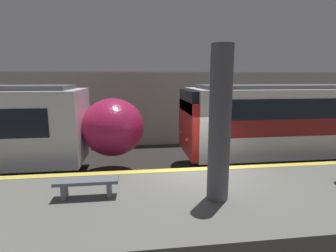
% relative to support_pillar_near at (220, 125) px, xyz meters
% --- Properties ---
extents(ground_plane, '(120.00, 120.00, 0.00)m').
position_rel_support_pillar_near_xyz_m(ground_plane, '(0.05, 2.16, -2.82)').
color(ground_plane, '#282623').
extents(platform, '(40.00, 3.88, 1.04)m').
position_rel_support_pillar_near_xyz_m(platform, '(0.05, 0.22, -2.30)').
color(platform, slate).
rests_on(platform, ground).
extents(station_rear_barrier, '(50.00, 0.15, 4.16)m').
position_rel_support_pillar_near_xyz_m(station_rear_barrier, '(0.05, 9.18, -0.74)').
color(station_rear_barrier, '#B2AD9E').
rests_on(station_rear_barrier, ground).
extents(support_pillar_near, '(0.51, 0.51, 3.58)m').
position_rel_support_pillar_near_xyz_m(support_pillar_near, '(0.00, 0.00, 0.00)').
color(support_pillar_near, '#56565B').
rests_on(support_pillar_near, platform).
extents(platform_bench, '(1.50, 0.40, 0.45)m').
position_rel_support_pillar_near_xyz_m(platform_bench, '(-3.10, 0.45, -1.45)').
color(platform_bench, slate).
rests_on(platform_bench, platform).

